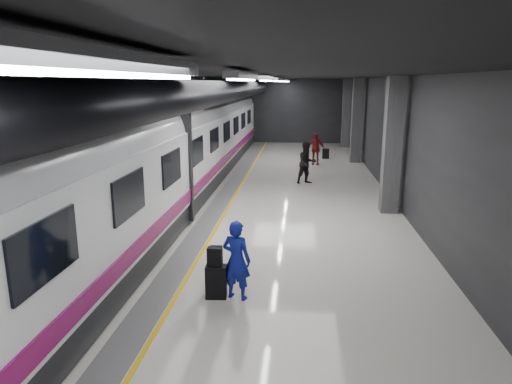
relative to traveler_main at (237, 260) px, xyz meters
name	(u,v)px	position (x,y,z in m)	size (l,w,h in m)	color
ground	(249,225)	(-0.30, 4.86, -0.83)	(40.00, 40.00, 0.00)	beige
platform_hall	(243,107)	(-0.59, 5.81, 2.71)	(10.02, 40.02, 4.51)	black
train	(143,157)	(-3.55, 4.86, 1.24)	(3.05, 38.00, 4.05)	black
traveler_main	(237,260)	(0.00, 0.00, 0.00)	(0.60, 0.40, 1.65)	#161DAA
suitcase_main	(216,282)	(-0.42, -0.02, -0.48)	(0.42, 0.27, 0.69)	black
shoulder_bag	(215,257)	(-0.43, -0.03, 0.06)	(0.29, 0.16, 0.39)	black
traveler_far_a	(307,163)	(1.52, 11.02, 0.08)	(0.88, 0.68, 1.81)	black
traveler_far_b	(315,149)	(2.04, 15.84, 0.02)	(0.99, 0.41, 1.69)	maroon
suitcase_far	(326,154)	(2.71, 17.87, -0.54)	(0.39, 0.25, 0.57)	black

